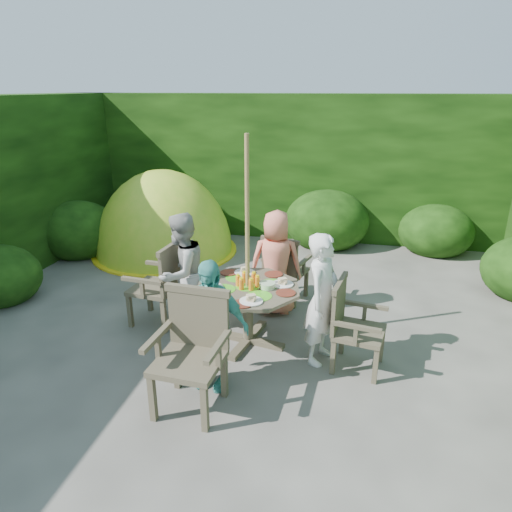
% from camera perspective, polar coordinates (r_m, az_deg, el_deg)
% --- Properties ---
extents(ground, '(60.00, 60.00, 0.00)m').
position_cam_1_polar(ground, '(5.17, -0.90, -9.77)').
color(ground, '#494641').
rests_on(ground, ground).
extents(hedge_enclosure, '(9.00, 9.00, 2.50)m').
position_cam_1_polar(hedge_enclosure, '(5.94, 2.01, 7.22)').
color(hedge_enclosure, black).
rests_on(hedge_enclosure, ground).
extents(patio_table, '(1.33, 1.33, 0.79)m').
position_cam_1_polar(patio_table, '(4.78, -0.99, -4.96)').
color(patio_table, '#3E3728').
rests_on(patio_table, ground).
extents(parasol_pole, '(0.05, 0.05, 2.20)m').
position_cam_1_polar(parasol_pole, '(4.57, -1.08, 1.24)').
color(parasol_pole, olive).
rests_on(parasol_pole, ground).
extents(garden_chair_right, '(0.54, 0.59, 0.86)m').
position_cam_1_polar(garden_chair_right, '(4.52, 11.92, -8.37)').
color(garden_chair_right, '#3E3728').
rests_on(garden_chair_right, ground).
extents(garden_chair_left, '(0.55, 0.61, 0.94)m').
position_cam_1_polar(garden_chair_left, '(5.32, -11.80, -3.31)').
color(garden_chair_left, '#3E3728').
rests_on(garden_chair_left, ground).
extents(garden_chair_back, '(0.62, 0.57, 0.86)m').
position_cam_1_polar(garden_chair_back, '(5.76, 3.53, -1.52)').
color(garden_chair_back, '#3E3728').
rests_on(garden_chair_back, ground).
extents(garden_chair_front, '(0.62, 0.56, 0.99)m').
position_cam_1_polar(garden_chair_front, '(3.95, -7.99, -11.44)').
color(garden_chair_front, '#3E3728').
rests_on(garden_chair_front, ground).
extents(child_right, '(0.45, 0.56, 1.33)m').
position_cam_1_polar(child_right, '(4.48, 8.32, -5.37)').
color(child_right, silver).
rests_on(child_right, ground).
extents(child_left, '(0.68, 0.78, 1.35)m').
position_cam_1_polar(child_left, '(5.09, -9.26, -2.11)').
color(child_left, '#A09F9B').
rests_on(child_left, ground).
extents(child_back, '(0.66, 0.48, 1.27)m').
position_cam_1_polar(child_back, '(5.42, 2.50, -0.87)').
color(child_back, '#EE7C62').
rests_on(child_back, ground).
extents(child_front, '(0.75, 0.37, 1.23)m').
position_cam_1_polar(child_front, '(4.12, -5.77, -8.51)').
color(child_front, '#4AACA2').
rests_on(child_front, ground).
extents(dome_tent, '(2.62, 2.62, 2.73)m').
position_cam_1_polar(dome_tent, '(7.84, -11.28, 0.59)').
color(dome_tent, '#95C926').
rests_on(dome_tent, ground).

